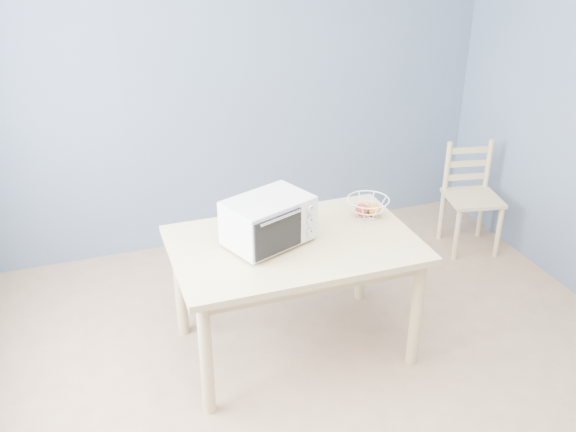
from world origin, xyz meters
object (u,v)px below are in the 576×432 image
object	(u,v)px
toaster_oven	(266,221)
fruit_basket	(367,207)
dining_chair	(471,198)
dining_table	(294,257)

from	to	relation	value
toaster_oven	fruit_basket	distance (m)	0.71
toaster_oven	fruit_basket	bearing A→B (deg)	-10.93
toaster_oven	dining_chair	xyz separation A→B (m)	(1.90, 0.75, -0.48)
dining_table	toaster_oven	bearing A→B (deg)	172.16
dining_table	dining_chair	world-z (taller)	dining_chair
toaster_oven	fruit_basket	world-z (taller)	toaster_oven
dining_table	dining_chair	bearing A→B (deg)	24.06
fruit_basket	dining_chair	xyz separation A→B (m)	(1.20, 0.62, -0.40)
dining_chair	dining_table	bearing A→B (deg)	-144.54
dining_chair	toaster_oven	bearing A→B (deg)	-146.95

